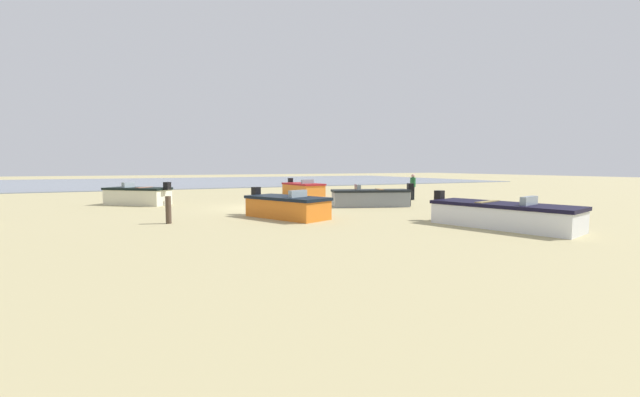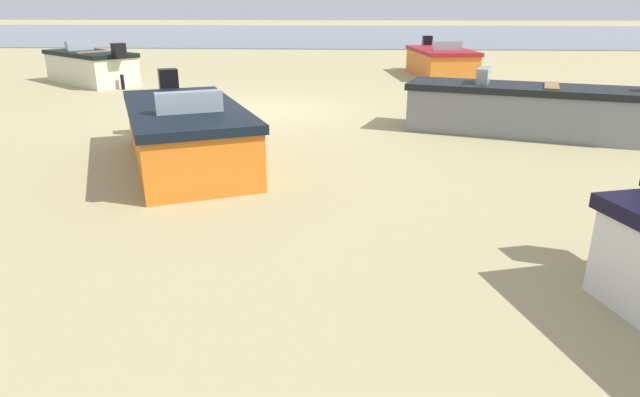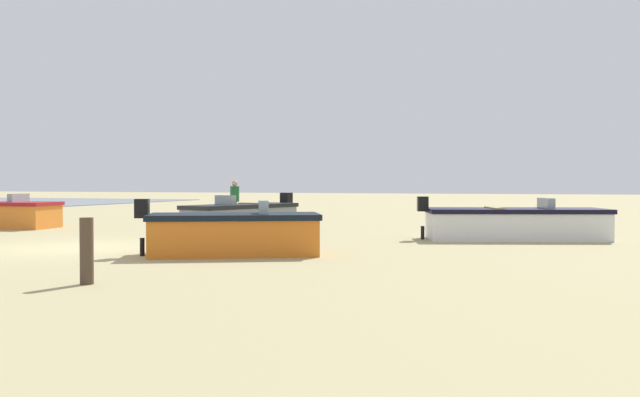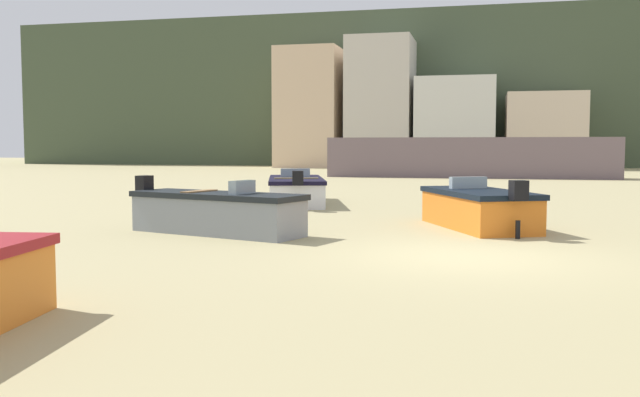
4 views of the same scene
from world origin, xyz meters
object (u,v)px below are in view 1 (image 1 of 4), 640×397
(boat_grey_0, at_px, (371,198))
(beach_walker_foreground, at_px, (413,185))
(boat_orange_2, at_px, (287,207))
(boat_cream_4, at_px, (138,196))
(mooring_post_near_water, at_px, (168,210))
(boat_orange_5, at_px, (303,189))
(boat_white_3, at_px, (503,215))

(boat_grey_0, height_order, beach_walker_foreground, beach_walker_foreground)
(boat_orange_2, bearing_deg, boat_grey_0, 178.48)
(boat_cream_4, bearing_deg, mooring_post_near_water, -133.86)
(boat_orange_2, bearing_deg, mooring_post_near_water, -28.63)
(boat_grey_0, relative_size, mooring_post_near_water, 4.27)
(mooring_post_near_water, bearing_deg, boat_grey_0, -168.54)
(boat_orange_5, height_order, mooring_post_near_water, boat_orange_5)
(boat_grey_0, height_order, boat_white_3, boat_grey_0)
(boat_orange_2, height_order, mooring_post_near_water, boat_orange_2)
(boat_cream_4, distance_m, mooring_post_near_water, 8.27)
(boat_white_3, bearing_deg, boat_cream_4, -67.53)
(beach_walker_foreground, bearing_deg, boat_orange_5, 98.70)
(boat_orange_2, relative_size, boat_white_3, 0.77)
(boat_orange_5, relative_size, beach_walker_foreground, 2.47)
(boat_cream_4, bearing_deg, boat_white_3, -101.80)
(boat_white_3, distance_m, mooring_post_near_water, 11.92)
(boat_cream_4, bearing_deg, beach_walker_foreground, -64.38)
(boat_white_3, distance_m, boat_orange_5, 16.69)
(boat_grey_0, relative_size, boat_orange_2, 1.10)
(boat_orange_5, bearing_deg, boat_grey_0, 84.14)
(boat_cream_4, relative_size, beach_walker_foreground, 2.20)
(beach_walker_foreground, bearing_deg, mooring_post_near_water, 168.85)
(boat_grey_0, bearing_deg, boat_orange_5, 19.16)
(mooring_post_near_water, bearing_deg, boat_cream_4, -83.11)
(boat_grey_0, bearing_deg, boat_cream_4, 78.65)
(boat_orange_2, distance_m, mooring_post_near_water, 4.52)
(boat_orange_2, distance_m, boat_cream_4, 10.15)
(boat_orange_5, relative_size, mooring_post_near_water, 3.96)
(boat_white_3, distance_m, beach_walker_foreground, 11.13)
(boat_grey_0, relative_size, boat_white_3, 0.85)
(boat_cream_4, height_order, boat_orange_5, boat_cream_4)
(boat_cream_4, height_order, beach_walker_foreground, beach_walker_foreground)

